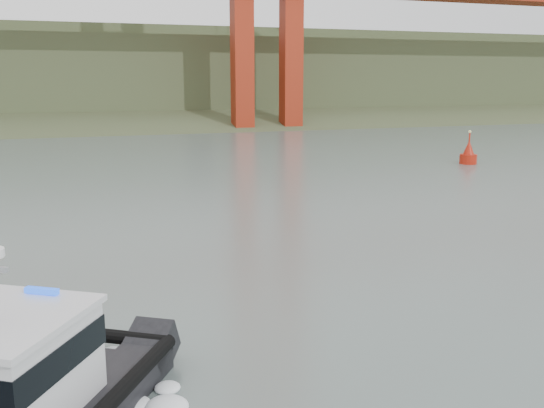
{
  "coord_description": "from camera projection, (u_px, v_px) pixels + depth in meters",
  "views": [
    {
      "loc": [
        -8.23,
        -16.61,
        8.0
      ],
      "look_at": [
        0.39,
        8.81,
        2.4
      ],
      "focal_mm": 40.0,
      "sensor_mm": 36.0,
      "label": 1
    }
  ],
  "objects": [
    {
      "name": "ground",
      "position": [
        348.0,
        330.0,
        19.62
      ],
      "size": [
        400.0,
        400.0,
        0.0
      ],
      "primitive_type": "plane",
      "color": "#546360",
      "rests_on": "ground"
    },
    {
      "name": "headlands",
      "position": [
        102.0,
        82.0,
        134.53
      ],
      "size": [
        500.0,
        105.36,
        27.12
      ],
      "color": "#394728",
      "rests_on": "ground"
    },
    {
      "name": "nav_buoy",
      "position": [
        468.0,
        155.0,
        57.35
      ],
      "size": [
        1.61,
        1.61,
        3.36
      ],
      "color": "#A51A0B",
      "rests_on": "ground"
    }
  ]
}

